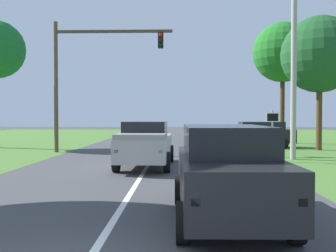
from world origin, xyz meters
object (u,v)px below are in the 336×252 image
at_px(pickup_truck_lead, 146,144).
at_px(traffic_light, 86,67).
at_px(keep_moving_sign, 272,129).
at_px(red_suv_near, 226,171).
at_px(utility_pole_right, 294,67).
at_px(extra_tree_1, 283,53).
at_px(oak_tree_right, 320,55).
at_px(crossing_suv_far, 259,134).

relative_size(pickup_truck_lead, traffic_light, 0.69).
bearing_deg(keep_moving_sign, red_suv_near, -108.78).
relative_size(utility_pole_right, extra_tree_1, 0.97).
bearing_deg(utility_pole_right, pickup_truck_lead, -156.69).
height_order(red_suv_near, traffic_light, traffic_light).
relative_size(red_suv_near, keep_moving_sign, 1.89).
xyz_separation_m(red_suv_near, oak_tree_right, (7.91, 16.33, 5.01)).
bearing_deg(extra_tree_1, oak_tree_right, -83.37).
xyz_separation_m(keep_moving_sign, crossing_suv_far, (1.02, 7.98, -0.64)).
xyz_separation_m(traffic_light, extra_tree_1, (13.77, 7.79, 2.07)).
bearing_deg(red_suv_near, crossing_suv_far, 76.14).
bearing_deg(keep_moving_sign, oak_tree_right, 54.13).
bearing_deg(pickup_truck_lead, keep_moving_sign, 19.77).
distance_m(crossing_suv_far, utility_pole_right, 7.94).
distance_m(keep_moving_sign, extra_tree_1, 13.89).
relative_size(traffic_light, oak_tree_right, 0.92).
bearing_deg(pickup_truck_lead, traffic_light, 122.73).
relative_size(oak_tree_right, utility_pole_right, 0.91).
bearing_deg(crossing_suv_far, keep_moving_sign, -97.28).
relative_size(traffic_light, extra_tree_1, 0.81).
height_order(pickup_truck_lead, utility_pole_right, utility_pole_right).
height_order(red_suv_near, utility_pole_right, utility_pole_right).
distance_m(pickup_truck_lead, oak_tree_right, 14.14).
distance_m(pickup_truck_lead, crossing_suv_far, 12.21).
bearing_deg(oak_tree_right, crossing_suv_far, 151.92).
relative_size(crossing_suv_far, utility_pole_right, 0.52).
xyz_separation_m(crossing_suv_far, utility_pole_right, (0.25, -7.02, 3.69)).
bearing_deg(traffic_light, utility_pole_right, -16.76).
relative_size(keep_moving_sign, extra_tree_1, 0.26).
xyz_separation_m(pickup_truck_lead, crossing_suv_far, (6.88, 10.09, -0.05)).
xyz_separation_m(traffic_light, crossing_suv_far, (11.03, 3.62, -4.17)).
bearing_deg(traffic_light, pickup_truck_lead, -57.27).
xyz_separation_m(pickup_truck_lead, keep_moving_sign, (5.86, 2.11, 0.58)).
distance_m(red_suv_near, utility_pole_right, 12.63).
bearing_deg(crossing_suv_far, red_suv_near, -103.86).
bearing_deg(crossing_suv_far, pickup_truck_lead, -124.28).
relative_size(red_suv_near, crossing_suv_far, 0.96).
bearing_deg(red_suv_near, traffic_light, 114.25).
relative_size(pickup_truck_lead, extra_tree_1, 0.56).
distance_m(red_suv_near, keep_moving_sign, 10.77).
distance_m(red_suv_near, pickup_truck_lead, 8.42).
bearing_deg(utility_pole_right, crossing_suv_far, 92.01).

